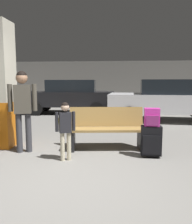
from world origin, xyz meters
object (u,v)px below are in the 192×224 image
child (65,125)px  adult (23,103)px  backpack_bright (152,117)px  suitcase (151,141)px  parked_car_far (70,96)px  bench (107,129)px  parked_car_near (167,99)px

child → adult: size_ratio=0.65×
backpack_bright → child: size_ratio=0.32×
suitcase → parked_car_far: parked_car_far is taller
bench → child: bearing=-131.0°
bench → backpack_bright: backpack_bright is taller
suitcase → backpack_bright: 0.45m
backpack_bright → suitcase: bearing=70.1°
backpack_bright → parked_car_near: size_ratio=0.08×
child → bench: bearing=49.0°
parked_car_near → parked_car_far: 4.35m
suitcase → parked_car_far: (-2.82, 6.08, 0.48)m
suitcase → child: bearing=-168.3°
backpack_bright → child: child is taller
backpack_bright → child: 1.62m
backpack_bright → child: bearing=-168.3°
bench → parked_car_far: size_ratio=0.39×
bench → child: size_ratio=1.54×
child → parked_car_far: size_ratio=0.26×
bench → suitcase: bearing=-29.3°
backpack_bright → parked_car_near: parked_car_near is taller
adult → parked_car_far: (-0.28, 5.98, -0.21)m
child → backpack_bright: bearing=11.7°
suitcase → child: (-1.58, -0.33, 0.34)m
suitcase → parked_car_far: size_ratio=0.14×
parked_car_near → adult: bearing=-131.3°
child → parked_car_far: parked_car_far is taller
bench → suitcase: bench is taller
parked_car_near → parked_car_far: bearing=155.8°
backpack_bright → parked_car_near: 4.45m
backpack_bright → adult: (-2.54, 0.10, 0.25)m
suitcase → child: size_ratio=0.56×
child → parked_car_near: (2.73, 4.62, 0.14)m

